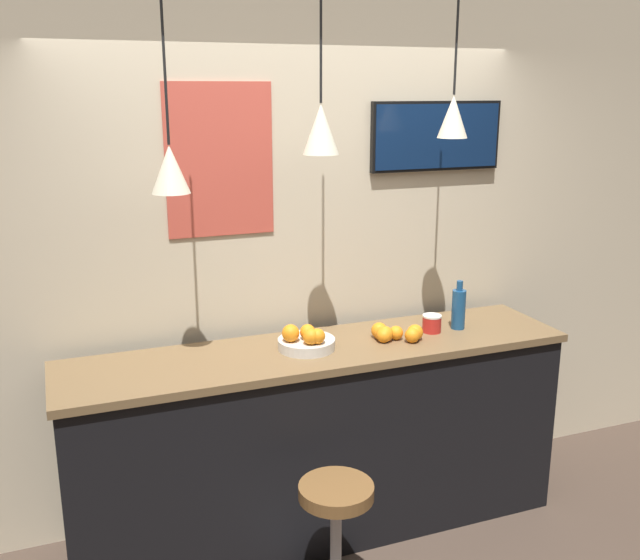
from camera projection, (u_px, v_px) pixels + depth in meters
back_wall at (293, 250)px, 3.82m from camera, size 8.00×0.06×2.90m
service_counter at (320, 440)px, 3.70m from camera, size 2.58×0.58×1.03m
bar_stool at (336, 533)px, 3.13m from camera, size 0.41×0.41×0.63m
fruit_bowl at (305, 340)px, 3.53m from camera, size 0.29×0.29×0.14m
orange_pile at (392, 333)px, 3.66m from camera, size 0.24×0.20×0.08m
juice_bottle at (459, 308)px, 3.83m from camera, size 0.07×0.07×0.27m
spread_jar at (432, 323)px, 3.79m from camera, size 0.10×0.10×0.09m
pendant_lamp_left at (170, 168)px, 3.08m from camera, size 0.17×0.17×0.96m
pendant_lamp_middle at (321, 128)px, 3.28m from camera, size 0.17×0.17×0.81m
pendant_lamp_right at (453, 116)px, 3.51m from camera, size 0.15×0.15×0.75m
mounted_tv at (437, 136)px, 3.91m from camera, size 0.79×0.04×0.38m
wall_poster at (220, 160)px, 3.53m from camera, size 0.54×0.01×0.76m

